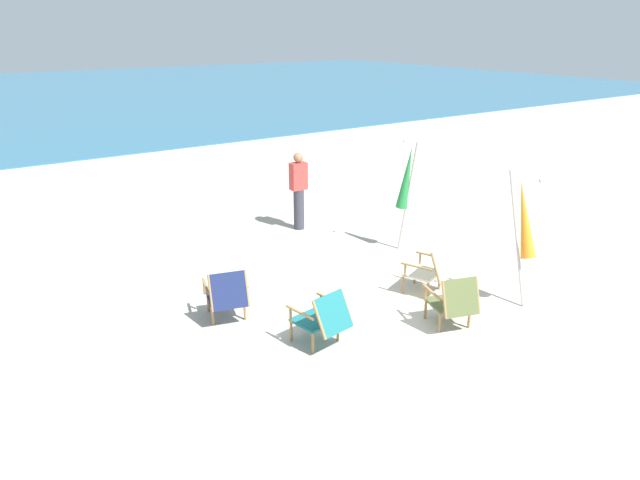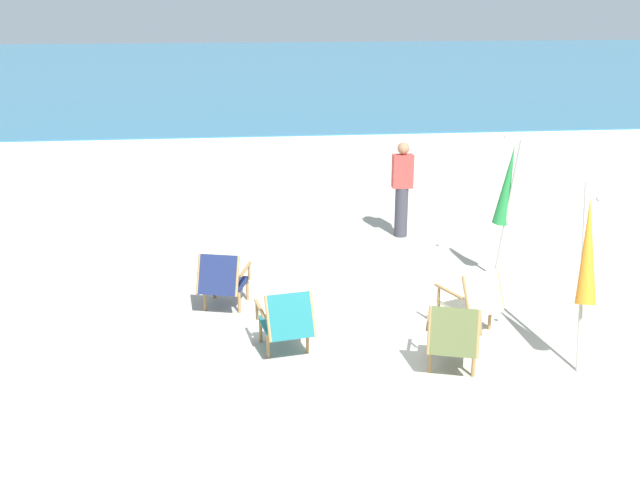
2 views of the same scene
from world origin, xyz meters
name	(u,v)px [view 2 (image 2 of 2)]	position (x,y,z in m)	size (l,w,h in m)	color
ground_plane	(352,360)	(0.00, 0.00, 0.00)	(80.00, 80.00, 0.00)	#B7AF9E
sea	(259,68)	(0.00, 33.50, 0.05)	(80.00, 40.00, 0.10)	#2D6684
surf_band	(282,140)	(0.00, 13.20, 0.03)	(80.00, 1.10, 0.06)	white
beach_chair_far_center	(453,336)	(1.05, -0.39, 0.43)	(0.75, 0.82, 0.82)	#515B33
beach_chair_back_left	(287,320)	(-0.73, 0.25, 0.43)	(0.69, 0.82, 0.79)	#196066
beach_chair_back_right	(473,299)	(1.58, 0.59, 0.43)	(0.79, 0.84, 0.82)	beige
beach_chair_mid_center	(222,279)	(-1.48, 1.59, 0.43)	(0.74, 0.83, 0.81)	#19234C
umbrella_furled_orange	(587,253)	(2.51, -0.32, 1.32)	(0.37, 0.78, 2.02)	#B7B2A8
umbrella_furled_green	(507,187)	(2.54, 2.31, 1.38)	(0.40, 0.41, 2.12)	#B7B2A8
person_near_chairs	(402,189)	(1.51, 4.42, 0.84)	(0.34, 0.22, 1.63)	#383842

